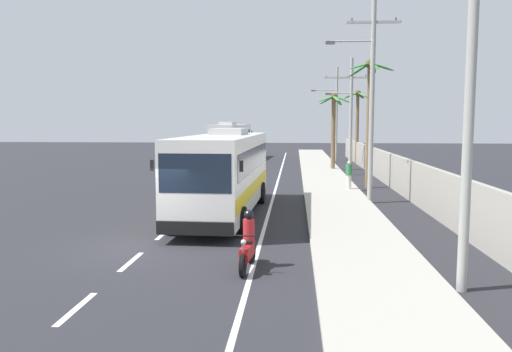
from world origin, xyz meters
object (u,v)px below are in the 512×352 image
at_px(motorcycle_beside_bus, 248,245).
at_px(pedestrian_near_kerb, 349,174).
at_px(coach_bus_far_lane, 230,140).
at_px(palm_third, 358,113).
at_px(coach_bus_foreground, 224,170).
at_px(utility_pole_mid, 371,89).
at_px(palm_second, 369,99).
at_px(utility_pole_distant, 336,111).
at_px(palm_nearest, 334,119).
at_px(utility_pole_far, 350,113).
at_px(utility_pole_nearest, 469,59).

xyz_separation_m(motorcycle_beside_bus, pedestrian_near_kerb, (4.37, 15.99, 0.33)).
distance_m(coach_bus_far_lane, palm_third, 13.35).
distance_m(coach_bus_foreground, utility_pole_mid, 8.45).
xyz_separation_m(palm_second, palm_third, (1.50, 18.12, -0.60)).
relative_size(utility_pole_distant, palm_nearest, 1.49).
bearing_deg(utility_pole_mid, utility_pole_distant, 89.17).
bearing_deg(utility_pole_far, utility_pole_mid, -91.84).
relative_size(pedestrian_near_kerb, palm_third, 0.23).
bearing_deg(utility_pole_distant, motorcycle_beside_bus, -97.84).
bearing_deg(utility_pole_mid, palm_nearest, 91.70).
bearing_deg(utility_pole_mid, palm_third, 84.64).
height_order(palm_nearest, palm_third, palm_third).
relative_size(motorcycle_beside_bus, pedestrian_near_kerb, 1.21).
xyz_separation_m(motorcycle_beside_bus, utility_pole_mid, (4.89, 11.80, 4.90)).
bearing_deg(palm_second, coach_bus_far_lane, 116.91).
bearing_deg(palm_nearest, utility_pole_far, -76.18).
distance_m(motorcycle_beside_bus, palm_third, 36.61).
relative_size(coach_bus_foreground, palm_second, 1.48).
height_order(utility_pole_distant, palm_nearest, utility_pole_distant).
bearing_deg(coach_bus_foreground, utility_pole_nearest, -53.78).
bearing_deg(utility_pole_far, utility_pole_distant, 90.18).
bearing_deg(motorcycle_beside_bus, palm_third, 78.71).
height_order(utility_pole_nearest, palm_second, utility_pole_nearest).
bearing_deg(coach_bus_far_lane, palm_nearest, -47.04).
height_order(coach_bus_far_lane, palm_nearest, palm_nearest).
distance_m(coach_bus_far_lane, utility_pole_mid, 29.61).
bearing_deg(motorcycle_beside_bus, palm_second, 72.22).
height_order(motorcycle_beside_bus, palm_second, palm_second).
relative_size(utility_pole_nearest, palm_second, 1.35).
distance_m(utility_pole_mid, utility_pole_far, 13.27).
distance_m(pedestrian_near_kerb, palm_third, 20.23).
distance_m(utility_pole_far, utility_pole_distant, 13.23).
distance_m(utility_pole_distant, palm_third, 3.19).
distance_m(utility_pole_far, palm_nearest, 3.91).
relative_size(utility_pole_nearest, utility_pole_mid, 0.99).
distance_m(utility_pole_mid, palm_nearest, 17.06).
bearing_deg(pedestrian_near_kerb, palm_nearest, -144.05).
bearing_deg(coach_bus_far_lane, palm_second, -63.09).
bearing_deg(palm_third, utility_pole_far, -99.67).
bearing_deg(utility_pole_nearest, palm_nearest, 91.52).
height_order(pedestrian_near_kerb, utility_pole_far, utility_pole_far).
distance_m(coach_bus_far_lane, utility_pole_distant, 11.15).
distance_m(pedestrian_near_kerb, utility_pole_mid, 6.22).
distance_m(palm_nearest, palm_third, 7.42).
xyz_separation_m(utility_pole_far, palm_nearest, (-0.93, 3.77, -0.42)).
relative_size(coach_bus_foreground, motorcycle_beside_bus, 5.77).
distance_m(utility_pole_nearest, utility_pole_mid, 13.23).
bearing_deg(palm_second, palm_third, 85.28).
bearing_deg(coach_bus_foreground, palm_nearest, 73.56).
relative_size(motorcycle_beside_bus, utility_pole_nearest, 0.19).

